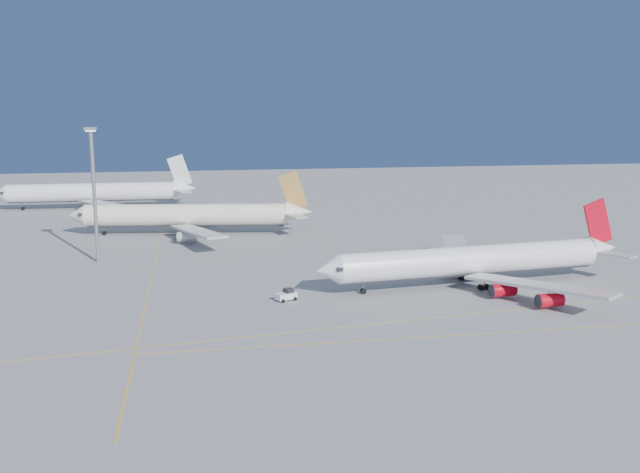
{
  "coord_description": "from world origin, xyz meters",
  "views": [
    {
      "loc": [
        -31.56,
        -107.74,
        33.17
      ],
      "look_at": [
        -6.99,
        29.17,
        7.0
      ],
      "focal_mm": 40.0,
      "sensor_mm": 36.0,
      "label": 1
    }
  ],
  "objects_px": {
    "airliner_virgin": "(477,261)",
    "light_mast": "(94,184)",
    "pushback_tug": "(287,295)",
    "airliner_third": "(96,192)",
    "airliner_etihad": "(192,215)"
  },
  "relations": [
    {
      "from": "airliner_etihad",
      "to": "light_mast",
      "type": "bearing_deg",
      "value": -116.09
    },
    {
      "from": "pushback_tug",
      "to": "airliner_third",
      "type": "bearing_deg",
      "value": 84.32
    },
    {
      "from": "airliner_etihad",
      "to": "airliner_third",
      "type": "height_order",
      "value": "airliner_third"
    },
    {
      "from": "airliner_etihad",
      "to": "pushback_tug",
      "type": "bearing_deg",
      "value": -69.01
    },
    {
      "from": "pushback_tug",
      "to": "airliner_etihad",
      "type": "bearing_deg",
      "value": 76.57
    },
    {
      "from": "pushback_tug",
      "to": "airliner_virgin",
      "type": "bearing_deg",
      "value": -19.92
    },
    {
      "from": "airliner_virgin",
      "to": "light_mast",
      "type": "distance_m",
      "value": 79.12
    },
    {
      "from": "airliner_etihad",
      "to": "airliner_third",
      "type": "xyz_separation_m",
      "value": [
        -29.71,
        51.45,
        0.19
      ]
    },
    {
      "from": "airliner_etihad",
      "to": "airliner_third",
      "type": "relative_size",
      "value": 0.99
    },
    {
      "from": "airliner_third",
      "to": "light_mast",
      "type": "relative_size",
      "value": 2.23
    },
    {
      "from": "airliner_etihad",
      "to": "airliner_virgin",
      "type": "bearing_deg",
      "value": -42.41
    },
    {
      "from": "airliner_third",
      "to": "pushback_tug",
      "type": "distance_m",
      "value": 125.92
    },
    {
      "from": "light_mast",
      "to": "pushback_tug",
      "type": "bearing_deg",
      "value": -45.86
    },
    {
      "from": "airliner_virgin",
      "to": "light_mast",
      "type": "height_order",
      "value": "light_mast"
    },
    {
      "from": "light_mast",
      "to": "airliner_virgin",
      "type": "bearing_deg",
      "value": -24.22
    }
  ]
}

